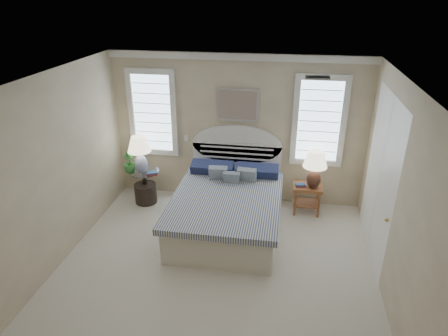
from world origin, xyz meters
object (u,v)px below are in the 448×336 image
side_table_left (145,183)px  floor_pot (146,193)px  nightstand_right (307,193)px  bed (228,206)px  lamp_left (139,150)px  lamp_right (315,165)px

side_table_left → floor_pot: (0.01, -0.03, -0.20)m
side_table_left → nightstand_right: side_table_left is taller
side_table_left → floor_pot: 0.21m
bed → lamp_left: (-1.69, 0.57, 0.65)m
floor_pot → lamp_left: lamp_left is taller
floor_pot → lamp_left: (-0.05, 0.00, 0.86)m
bed → floor_pot: size_ratio=5.67×
lamp_right → side_table_left: bearing=-179.0°
nightstand_right → lamp_right: lamp_right is taller
side_table_left → nightstand_right: size_ratio=1.19×
floor_pot → lamp_right: 3.12m
nightstand_right → lamp_left: bearing=-177.6°
floor_pot → lamp_right: (3.02, 0.08, 0.75)m
nightstand_right → floor_pot: size_ratio=1.32×
floor_pot → lamp_left: bearing=173.9°
side_table_left → nightstand_right: 2.95m
side_table_left → nightstand_right: (2.95, 0.10, -0.00)m
lamp_right → nightstand_right: bearing=150.7°
side_table_left → lamp_left: size_ratio=0.94×
bed → nightstand_right: bearing=28.0°
side_table_left → lamp_right: (3.03, 0.06, 0.55)m
lamp_left → lamp_right: bearing=1.5°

